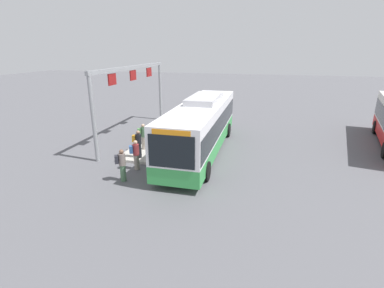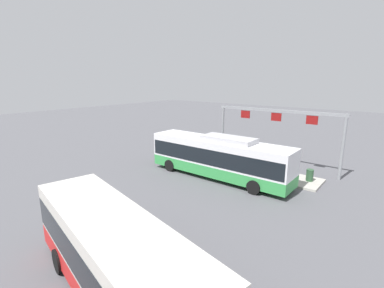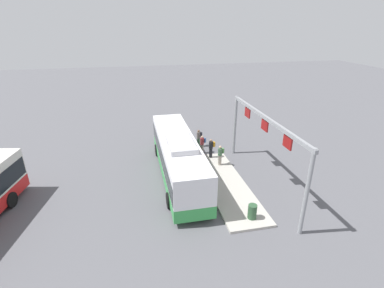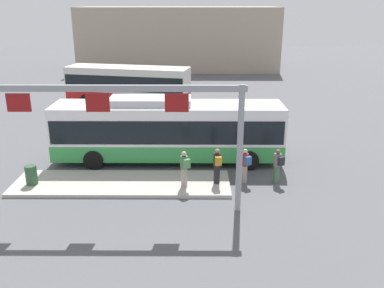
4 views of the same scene
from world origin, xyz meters
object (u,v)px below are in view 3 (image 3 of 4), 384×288
(bus_main, at_px, (178,155))
(person_boarding, at_px, (199,138))
(person_waiting_near, at_px, (211,148))
(trash_bin, at_px, (252,212))
(person_waiting_far, at_px, (220,155))
(person_waiting_mid, at_px, (202,144))

(bus_main, bearing_deg, person_boarding, -28.27)
(person_waiting_near, bearing_deg, trash_bin, 81.39)
(person_waiting_near, bearing_deg, person_waiting_far, 93.40)
(person_boarding, bearing_deg, person_waiting_far, 70.44)
(person_waiting_far, bearing_deg, person_boarding, -111.02)
(person_waiting_near, distance_m, person_waiting_far, 1.52)
(person_waiting_mid, xyz_separation_m, person_waiting_far, (-2.81, -0.78, 0.16))
(bus_main, distance_m, trash_bin, 7.05)
(bus_main, distance_m, person_boarding, 6.05)
(person_boarding, height_order, person_waiting_far, person_waiting_far)
(person_waiting_far, bearing_deg, trash_bin, 57.58)
(person_waiting_mid, bearing_deg, person_waiting_near, 80.03)
(person_boarding, distance_m, person_waiting_far, 4.38)
(person_waiting_far, height_order, trash_bin, person_waiting_far)
(person_boarding, height_order, person_waiting_mid, same)
(bus_main, xyz_separation_m, person_waiting_mid, (3.74, -2.82, -0.92))
(trash_bin, bearing_deg, person_boarding, 2.71)
(person_boarding, bearing_deg, bus_main, 32.17)
(person_waiting_mid, height_order, person_waiting_far, person_waiting_far)
(person_waiting_near, height_order, trash_bin, person_waiting_near)
(bus_main, distance_m, person_waiting_far, 3.79)
(person_waiting_far, distance_m, trash_bin, 7.02)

